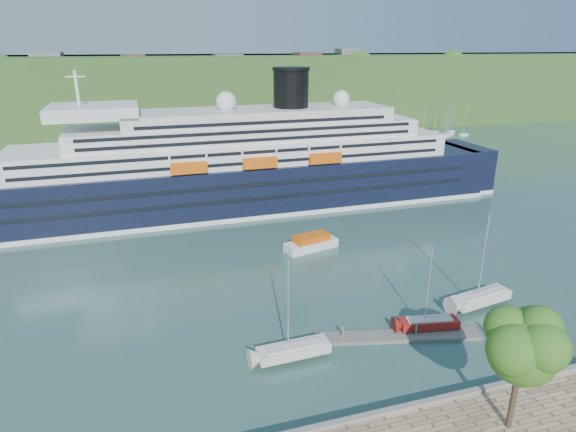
# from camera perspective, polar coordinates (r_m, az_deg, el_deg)

# --- Properties ---
(ground) EXTENTS (400.00, 400.00, 0.00)m
(ground) POSITION_cam_1_polar(r_m,az_deg,el_deg) (42.47, 16.71, -21.18)
(ground) COLOR #30554F
(ground) RESTS_ON ground
(far_hillside) EXTENTS (400.00, 50.00, 24.00)m
(far_hillside) POSITION_cam_1_polar(r_m,az_deg,el_deg) (172.75, -10.63, 14.24)
(far_hillside) COLOR #315622
(far_hillside) RESTS_ON ground
(quay_coping) EXTENTS (220.00, 0.50, 0.30)m
(quay_coping) POSITION_cam_1_polar(r_m,az_deg,el_deg) (41.62, 17.03, -20.13)
(quay_coping) COLOR slate
(quay_coping) RESTS_ON promenade
(cruise_ship) EXTENTS (106.26, 16.59, 23.83)m
(cruise_ship) POSITION_cam_1_polar(r_m,az_deg,el_deg) (82.52, -7.14, 8.79)
(cruise_ship) COLOR black
(cruise_ship) RESTS_ON ground
(promenade_tree) EXTENTS (6.37, 6.37, 10.55)m
(promenade_tree) POSITION_cam_1_polar(r_m,az_deg,el_deg) (38.33, 25.77, -15.67)
(promenade_tree) COLOR #306119
(promenade_tree) RESTS_ON promenade
(floating_pontoon) EXTENTS (16.39, 5.75, 0.36)m
(floating_pontoon) POSITION_cam_1_polar(r_m,az_deg,el_deg) (49.89, 12.85, -13.72)
(floating_pontoon) COLOR slate
(floating_pontoon) RESTS_ON ground
(sailboat_white_near) EXTENTS (7.52, 2.38, 9.61)m
(sailboat_white_near) POSITION_cam_1_polar(r_m,az_deg,el_deg) (43.38, 0.68, -11.46)
(sailboat_white_near) COLOR silver
(sailboat_white_near) RESTS_ON ground
(sailboat_red) EXTENTS (6.77, 2.95, 8.46)m
(sailboat_red) POSITION_cam_1_polar(r_m,az_deg,el_deg) (49.77, 16.72, -8.77)
(sailboat_red) COLOR maroon
(sailboat_red) RESTS_ON ground
(sailboat_white_far) EXTENTS (8.20, 3.45, 10.27)m
(sailboat_white_far) POSITION_cam_1_polar(r_m,az_deg,el_deg) (55.78, 22.41, -5.26)
(sailboat_white_far) COLOR silver
(sailboat_white_far) RESTS_ON ground
(tender_launch) EXTENTS (8.14, 4.43, 2.14)m
(tender_launch) POSITION_cam_1_polar(r_m,az_deg,el_deg) (67.79, 2.75, -3.08)
(tender_launch) COLOR #DA550C
(tender_launch) RESTS_ON ground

